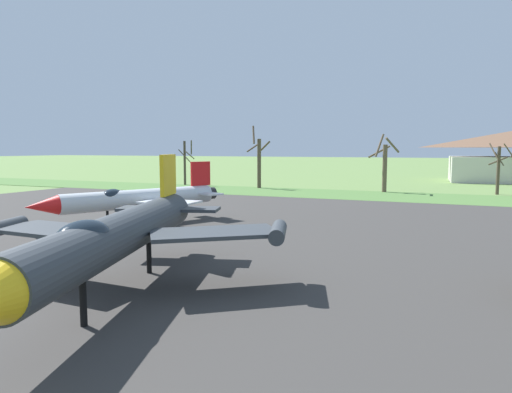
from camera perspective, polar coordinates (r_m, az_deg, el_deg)
asphalt_apron at (r=30.51m, az=-11.17°, el=-4.94°), size 70.78×52.88×0.05m
grass_verge_strip at (r=59.81m, az=6.83°, el=0.39°), size 130.78×12.00×0.06m
jet_fighter_front_left at (r=35.59m, az=-14.40°, el=-0.23°), size 9.06×14.00×4.62m
info_placard_front_left at (r=32.88m, az=-25.37°, el=-3.62°), size 0.56×0.44×0.93m
jet_fighter_front_right at (r=18.36m, az=-16.49°, el=-4.48°), size 12.70×17.18×5.37m
bare_tree_far_left at (r=73.66m, az=-8.54°, el=4.30°), size 1.81×3.07×6.96m
bare_tree_left_of_center at (r=67.16m, az=0.33°, el=4.53°), size 3.14×2.90×8.94m
bare_tree_center at (r=63.16m, az=15.33°, el=3.90°), size 4.04×4.03×7.60m
bare_tree_right_of_center at (r=65.17m, az=27.38°, el=3.16°), size 3.06×3.03×6.36m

